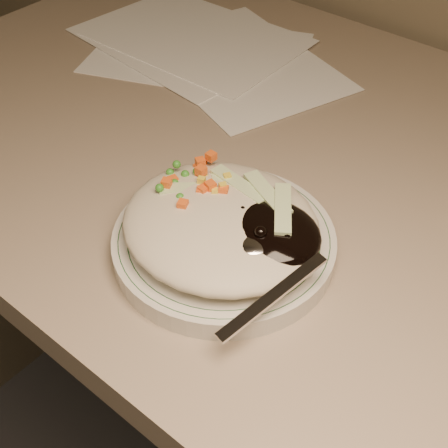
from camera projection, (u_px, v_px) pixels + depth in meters
The scene contains 5 objects.
desk at pixel (362, 316), 0.81m from camera, with size 1.40×0.70×0.74m.
plate at pixel (224, 243), 0.61m from camera, with size 0.22×0.22×0.02m, color silver.
plate_rim at pixel (224, 236), 0.60m from camera, with size 0.21×0.21×0.00m.
meal at pixel (227, 222), 0.58m from camera, with size 0.20×0.19×0.05m.
papers at pixel (204, 48), 0.92m from camera, with size 0.44×0.32×0.00m.
Camera 1 is at (0.19, 0.88, 1.18)m, focal length 50.00 mm.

